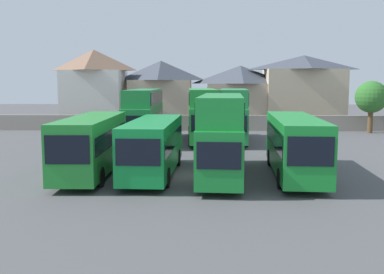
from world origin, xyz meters
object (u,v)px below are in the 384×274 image
object	(u,v)px
bus_2	(153,144)
house_terrace_far_right	(303,90)
bus_4	(295,143)
bus_7	(234,112)
house_terrace_centre	(161,92)
bus_5	(144,112)
bus_6	(202,112)
house_terrace_right	(240,94)
bus_1	(92,142)
bus_3	(221,131)
tree_left_of_lot	(371,97)
house_terrace_left	(94,87)

from	to	relation	value
bus_2	house_terrace_far_right	distance (m)	37.24
house_terrace_far_right	bus_4	bearing A→B (deg)	-103.04
bus_7	house_terrace_centre	distance (m)	20.55
bus_5	bus_6	world-z (taller)	bus_6
bus_5	house_terrace_far_right	size ratio (longest dim) A/B	1.14
house_terrace_right	bus_4	bearing A→B (deg)	-89.08
bus_2	house_terrace_right	world-z (taller)	house_terrace_right
bus_4	house_terrace_right	distance (m)	34.28
bus_1	bus_3	world-z (taller)	bus_3
bus_1	bus_5	bearing A→B (deg)	174.89
bus_6	house_terrace_far_right	bearing A→B (deg)	140.78
bus_1	tree_left_of_lot	bearing A→B (deg)	131.74
bus_4	tree_left_of_lot	size ratio (longest dim) A/B	1.90
bus_1	bus_4	xyz separation A→B (m)	(12.23, -0.04, 0.00)
bus_5	house_terrace_centre	world-z (taller)	house_terrace_centre
house_terrace_left	house_terrace_far_right	world-z (taller)	house_terrace_left
bus_4	house_terrace_left	world-z (taller)	house_terrace_left
bus_2	house_terrace_far_right	world-z (taller)	house_terrace_far_right
bus_6	bus_1	bearing A→B (deg)	-24.79
bus_2	bus_3	world-z (taller)	bus_3
bus_4	bus_7	xyz separation A→B (m)	(-2.64, 15.60, 0.78)
bus_6	house_terrace_left	xyz separation A→B (m)	(-14.34, 16.67, 2.23)
bus_7	house_terrace_right	size ratio (longest dim) A/B	1.15
bus_2	bus_6	bearing A→B (deg)	171.80
bus_5	house_terrace_right	distance (m)	21.55
bus_3	bus_7	distance (m)	15.96
bus_6	house_terrace_right	bearing A→B (deg)	162.55
bus_2	house_terrace_left	distance (m)	34.57
house_terrace_far_right	tree_left_of_lot	world-z (taller)	house_terrace_far_right
bus_4	house_terrace_far_right	distance (m)	34.43
house_terrace_left	bus_5	bearing A→B (deg)	-62.56
bus_4	tree_left_of_lot	distance (m)	26.84
bus_7	house_terrace_far_right	distance (m)	20.73
bus_5	house_terrace_far_right	xyz separation A→B (m)	(18.85, 17.99, 1.86)
bus_7	house_terrace_right	world-z (taller)	house_terrace_right
bus_3	tree_left_of_lot	distance (m)	29.40
bus_2	house_terrace_left	bearing A→B (deg)	-158.43
bus_5	bus_7	world-z (taller)	bus_7
house_terrace_right	house_terrace_far_right	xyz separation A→B (m)	(8.29, -0.77, 0.64)
bus_5	house_terrace_far_right	distance (m)	26.12
bus_7	house_terrace_centre	size ratio (longest dim) A/B	1.27
bus_7	house_terrace_centre	bearing A→B (deg)	-151.34
house_terrace_right	tree_left_of_lot	bearing A→B (deg)	-38.57
bus_1	bus_6	bearing A→B (deg)	156.30
house_terrace_left	bus_1	bearing A→B (deg)	-76.60
house_terrace_centre	tree_left_of_lot	xyz separation A→B (m)	(24.32, -10.81, -0.38)
bus_1	house_terrace_far_right	size ratio (longest dim) A/B	0.99
bus_6	bus_7	bearing A→B (deg)	83.47
bus_5	bus_1	bearing A→B (deg)	-4.47
bus_1	house_terrace_left	world-z (taller)	house_terrace_left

